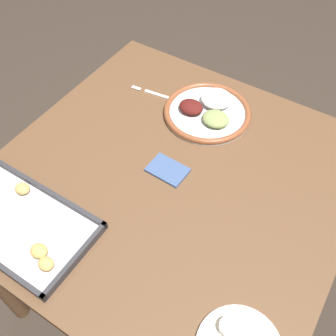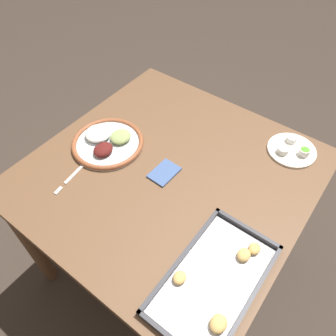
% 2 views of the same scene
% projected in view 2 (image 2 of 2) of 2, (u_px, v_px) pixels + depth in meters
% --- Properties ---
extents(ground_plane, '(8.00, 8.00, 0.00)m').
position_uv_depth(ground_plane, '(169.00, 259.00, 1.80)').
color(ground_plane, '#382D26').
extents(dining_table, '(0.99, 0.99, 0.75)m').
position_uv_depth(dining_table, '(170.00, 189.00, 1.31)').
color(dining_table, brown).
rests_on(dining_table, ground_plane).
extents(dinner_plate, '(0.29, 0.29, 0.05)m').
position_uv_depth(dinner_plate, '(107.00, 142.00, 1.31)').
color(dinner_plate, silver).
rests_on(dinner_plate, dining_table).
extents(fork, '(0.21, 0.04, 0.00)m').
position_uv_depth(fork, '(77.00, 171.00, 1.22)').
color(fork, silver).
rests_on(fork, dining_table).
extents(saucer_plate, '(0.19, 0.19, 0.04)m').
position_uv_depth(saucer_plate, '(292.00, 149.00, 1.29)').
color(saucer_plate, white).
rests_on(saucer_plate, dining_table).
extents(baking_tray, '(0.42, 0.24, 0.04)m').
position_uv_depth(baking_tray, '(215.00, 280.00, 0.95)').
color(baking_tray, '#333338').
rests_on(baking_tray, dining_table).
extents(napkin, '(0.12, 0.08, 0.01)m').
position_uv_depth(napkin, '(164.00, 173.00, 1.22)').
color(napkin, '#3F598C').
rests_on(napkin, dining_table).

